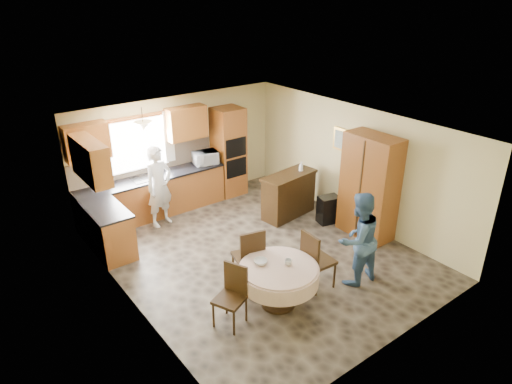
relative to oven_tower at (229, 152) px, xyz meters
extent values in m
cube|color=brown|center=(-1.15, -2.69, -1.06)|extent=(5.00, 6.00, 0.01)
cube|color=white|center=(-1.15, -2.69, 1.44)|extent=(5.00, 6.00, 0.01)
cube|color=#D3C687|center=(-1.15, 0.31, 0.19)|extent=(5.00, 0.02, 2.50)
cube|color=#D3C687|center=(-1.15, -5.69, 0.19)|extent=(5.00, 0.02, 2.50)
cube|color=#D3C687|center=(-3.65, -2.69, 0.19)|extent=(0.02, 6.00, 2.50)
cube|color=#D3C687|center=(1.35, -2.69, 0.19)|extent=(0.02, 6.00, 2.50)
cube|color=white|center=(-2.15, 0.29, 0.54)|extent=(1.40, 0.03, 1.10)
cube|color=white|center=(-2.90, 0.24, 0.59)|extent=(0.22, 0.02, 1.15)
cube|color=white|center=(-1.40, 0.24, 0.59)|extent=(0.22, 0.02, 1.15)
cube|color=#B3652F|center=(-2.00, 0.01, -0.62)|extent=(3.30, 0.60, 0.88)
cube|color=black|center=(-2.00, 0.01, -0.16)|extent=(3.30, 0.64, 0.04)
cube|color=#B3652F|center=(-3.35, -0.89, -0.62)|extent=(0.60, 1.20, 0.88)
cube|color=black|center=(-3.35, -0.89, -0.16)|extent=(0.64, 1.20, 0.04)
cube|color=tan|center=(-2.00, 0.30, 0.12)|extent=(3.30, 0.02, 0.55)
cube|color=#BB6E2E|center=(-3.20, 0.15, 0.85)|extent=(0.85, 0.33, 0.72)
cube|color=#BB6E2E|center=(-1.00, 0.15, 0.85)|extent=(0.90, 0.33, 0.72)
cube|color=#BB6E2E|center=(-3.48, -0.89, 0.85)|extent=(0.33, 1.20, 0.72)
cube|color=#B3652F|center=(0.00, 0.00, 0.00)|extent=(0.66, 0.62, 2.12)
cube|color=black|center=(0.00, -0.31, 0.19)|extent=(0.56, 0.01, 0.45)
cube|color=black|center=(0.00, -0.31, -0.31)|extent=(0.56, 0.01, 0.45)
cone|color=beige|center=(-2.15, -0.19, 1.06)|extent=(0.36, 0.36, 0.18)
cube|color=#3B2510|center=(0.36, -1.78, -0.60)|extent=(1.35, 0.69, 0.92)
cube|color=black|center=(0.83, -2.55, -0.76)|extent=(0.50, 0.40, 0.60)
cube|color=#B3652F|center=(1.07, -3.36, -0.01)|extent=(0.55, 1.10, 2.11)
cylinder|color=#3B2510|center=(-1.81, -4.04, -0.73)|extent=(0.18, 0.18, 0.65)
cylinder|color=#3B2510|center=(-1.81, -4.04, -1.04)|extent=(0.55, 0.55, 0.04)
cylinder|color=beige|center=(-1.81, -4.04, -0.37)|extent=(1.20, 1.20, 0.05)
cylinder|color=beige|center=(-1.81, -4.04, -0.50)|extent=(1.26, 1.26, 0.26)
cube|color=#3B2510|center=(-2.69, -3.96, -0.61)|extent=(0.55, 0.55, 0.05)
cube|color=#3B2510|center=(-2.51, -3.89, -0.35)|extent=(0.20, 0.38, 0.50)
cylinder|color=#3B2510|center=(-2.86, -4.14, -0.85)|extent=(0.04, 0.04, 0.43)
cylinder|color=#3B2510|center=(-2.51, -4.14, -0.85)|extent=(0.04, 0.04, 0.43)
cylinder|color=#3B2510|center=(-2.86, -3.78, -0.85)|extent=(0.04, 0.04, 0.43)
cylinder|color=#3B2510|center=(-2.51, -3.78, -0.85)|extent=(0.04, 0.04, 0.43)
cube|color=#3B2510|center=(-1.82, -3.25, -0.56)|extent=(0.56, 0.56, 0.06)
cube|color=#3B2510|center=(-1.87, -3.45, -0.26)|extent=(0.44, 0.15, 0.55)
cylinder|color=#3B2510|center=(-2.02, -3.45, -0.82)|extent=(0.04, 0.04, 0.48)
cylinder|color=#3B2510|center=(-1.62, -3.45, -0.82)|extent=(0.04, 0.04, 0.48)
cylinder|color=#3B2510|center=(-2.02, -3.05, -0.82)|extent=(0.04, 0.04, 0.48)
cylinder|color=#3B2510|center=(-1.62, -3.05, -0.82)|extent=(0.04, 0.04, 0.48)
cube|color=#3B2510|center=(-0.96, -4.06, -0.57)|extent=(0.49, 0.49, 0.05)
cube|color=#3B2510|center=(-1.17, -4.05, -0.27)|extent=(0.07, 0.44, 0.55)
cylinder|color=#3B2510|center=(-1.16, -4.26, -0.82)|extent=(0.04, 0.04, 0.47)
cylinder|color=#3B2510|center=(-0.76, -4.26, -0.82)|extent=(0.04, 0.04, 0.47)
cylinder|color=#3B2510|center=(-1.16, -3.86, -0.82)|extent=(0.04, 0.04, 0.47)
cylinder|color=#3B2510|center=(-0.76, -3.86, -0.82)|extent=(0.04, 0.04, 0.47)
cube|color=gold|center=(1.32, -2.40, 0.65)|extent=(0.05, 0.58, 0.48)
cube|color=#AEC0CC|center=(1.29, -2.40, 0.65)|extent=(0.01, 0.48, 0.38)
imported|color=silver|center=(-0.67, -0.04, 0.01)|extent=(0.59, 0.45, 0.30)
imported|color=silver|center=(-2.06, -0.46, -0.19)|extent=(0.72, 0.56, 1.75)
imported|color=#38577A|center=(-0.35, -4.35, -0.23)|extent=(0.85, 0.68, 1.66)
imported|color=#B2B2B2|center=(0.15, -1.78, -0.11)|extent=(0.28, 0.28, 0.06)
imported|color=silver|center=(0.69, -1.78, 0.00)|extent=(0.14, 0.14, 0.27)
imported|color=#B2B2B2|center=(-1.66, -4.09, -0.30)|extent=(0.15, 0.15, 0.09)
imported|color=#B2B2B2|center=(-1.99, -3.81, -0.31)|extent=(0.23, 0.23, 0.07)
camera|label=1|loc=(-5.68, -8.55, 3.64)|focal=32.00mm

